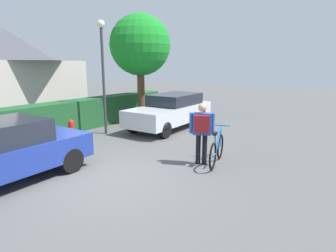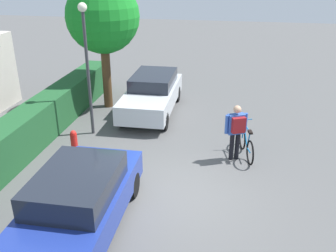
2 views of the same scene
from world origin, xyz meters
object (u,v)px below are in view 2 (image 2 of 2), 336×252
at_px(street_lamp, 86,53).
at_px(fire_hydrant, 74,143).
at_px(person_rider, 236,128).
at_px(parked_car_far, 152,93).
at_px(tree_kerbside, 103,17).
at_px(bicycle, 246,144).
at_px(parked_car_near, 79,199).

height_order(street_lamp, fire_hydrant, street_lamp).
relative_size(person_rider, street_lamp, 0.39).
relative_size(person_rider, fire_hydrant, 2.05).
xyz_separation_m(parked_car_far, street_lamp, (-2.26, 1.54, 1.97)).
distance_m(street_lamp, tree_kerbside, 2.67).
relative_size(bicycle, person_rider, 0.99).
height_order(parked_car_near, bicycle, parked_car_near).
distance_m(bicycle, fire_hydrant, 5.06).
bearing_deg(street_lamp, parked_car_near, -161.94).
bearing_deg(street_lamp, parked_car_far, -34.27).
distance_m(bicycle, street_lamp, 5.59).
bearing_deg(person_rider, tree_kerbside, 54.72).
relative_size(person_rider, tree_kerbside, 0.34).
relative_size(parked_car_near, parked_car_far, 0.94).
relative_size(parked_car_near, fire_hydrant, 5.00).
height_order(tree_kerbside, fire_hydrant, tree_kerbside).
height_order(parked_car_far, street_lamp, street_lamp).
bearing_deg(person_rider, street_lamp, 77.96).
xyz_separation_m(parked_car_near, bicycle, (4.01, -3.49, -0.36)).
distance_m(parked_car_far, person_rider, 4.56).
relative_size(parked_car_far, bicycle, 2.63).
bearing_deg(parked_car_near, bicycle, -41.03).
relative_size(parked_car_near, person_rider, 2.43).
height_order(bicycle, tree_kerbside, tree_kerbside).
relative_size(tree_kerbside, fire_hydrant, 5.96).
bearing_deg(fire_hydrant, parked_car_near, -154.45).
distance_m(bicycle, tree_kerbside, 6.97).
height_order(person_rider, fire_hydrant, person_rider).
bearing_deg(parked_car_far, street_lamp, 145.73).
bearing_deg(parked_car_far, parked_car_near, -179.99).
bearing_deg(person_rider, fire_hydrant, 97.40).
distance_m(person_rider, tree_kerbside, 6.62).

